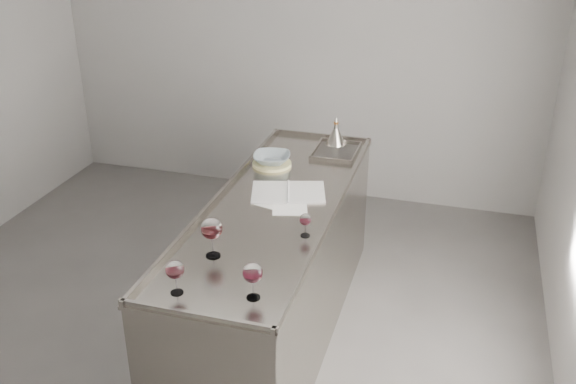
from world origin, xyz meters
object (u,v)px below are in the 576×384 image
(wine_glass_left, at_px, (212,229))
(wine_funnel, at_px, (336,136))
(wine_glass_small, at_px, (305,220))
(counter, at_px, (276,269))
(ceramic_bowl, at_px, (272,158))
(wine_glass_right, at_px, (253,274))
(notebook, at_px, (288,192))
(wine_glass_middle, at_px, (175,270))

(wine_glass_left, xyz_separation_m, wine_funnel, (0.27, 1.75, -0.09))
(wine_glass_left, relative_size, wine_glass_small, 1.64)
(counter, height_order, wine_glass_left, wine_glass_left)
(wine_glass_small, bearing_deg, ceramic_bowl, 118.06)
(wine_glass_left, xyz_separation_m, ceramic_bowl, (-0.07, 1.24, -0.11))
(wine_glass_left, xyz_separation_m, wine_glass_right, (0.33, -0.30, -0.02))
(wine_glass_left, height_order, wine_glass_right, wine_glass_left)
(counter, relative_size, notebook, 4.59)
(notebook, relative_size, wine_funnel, 2.40)
(wine_glass_middle, relative_size, ceramic_bowl, 0.69)
(counter, bearing_deg, wine_funnel, 82.85)
(wine_glass_right, relative_size, wine_glass_small, 1.38)
(counter, height_order, wine_glass_middle, wine_glass_middle)
(counter, xyz_separation_m, wine_funnel, (0.14, 1.08, 0.54))
(wine_glass_right, bearing_deg, notebook, 98.01)
(counter, xyz_separation_m, wine_glass_right, (0.19, -0.97, 0.60))
(wine_glass_small, xyz_separation_m, notebook, (-0.24, 0.50, -0.09))
(wine_glass_left, xyz_separation_m, wine_glass_small, (0.41, 0.34, -0.06))
(wine_glass_right, bearing_deg, wine_glass_middle, -170.10)
(wine_glass_small, bearing_deg, wine_glass_left, -140.06)
(wine_glass_right, bearing_deg, counter, 101.24)
(wine_glass_left, bearing_deg, notebook, 78.83)
(ceramic_bowl, bearing_deg, wine_glass_right, -75.58)
(wine_glass_right, height_order, wine_glass_small, wine_glass_right)
(wine_glass_small, relative_size, wine_funnel, 0.62)
(wine_glass_left, bearing_deg, ceramic_bowl, 93.21)
(counter, bearing_deg, wine_glass_left, -101.22)
(wine_glass_small, distance_m, wine_funnel, 1.41)
(counter, relative_size, wine_glass_small, 17.88)
(wine_glass_right, distance_m, notebook, 1.15)
(wine_glass_middle, xyz_separation_m, wine_funnel, (0.31, 2.11, -0.06))
(counter, distance_m, wine_glass_middle, 1.20)
(wine_glass_middle, height_order, wine_glass_small, wine_glass_middle)
(wine_glass_middle, xyz_separation_m, wine_glass_right, (0.36, 0.06, 0.01))
(wine_glass_left, height_order, ceramic_bowl, wine_glass_left)
(ceramic_bowl, bearing_deg, wine_glass_small, -61.94)
(counter, relative_size, wine_funnel, 11.01)
(wine_glass_middle, distance_m, wine_glass_right, 0.37)
(wine_glass_middle, distance_m, notebook, 1.22)
(notebook, distance_m, ceramic_bowl, 0.47)
(wine_glass_right, distance_m, ceramic_bowl, 1.59)
(wine_glass_right, xyz_separation_m, notebook, (-0.16, 1.14, -0.13))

